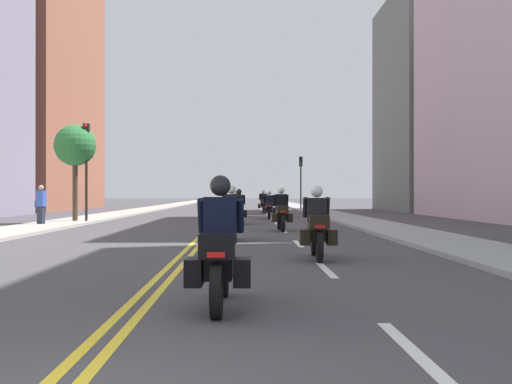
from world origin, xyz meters
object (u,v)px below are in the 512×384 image
at_px(motorcycle_2, 231,219).
at_px(motorcycle_5, 269,207).
at_px(street_tree_0, 75,146).
at_px(motorcycle_7, 263,204).
at_px(motorcycle_6, 237,205).
at_px(traffic_light_far, 301,173).
at_px(motorcycle_1, 317,229).
at_px(traffic_light_near, 86,154).
at_px(motorcycle_3, 281,213).
at_px(pedestrian_0, 41,205).
at_px(motorcycle_0, 220,255).
at_px(motorcycle_4, 239,210).

relative_size(motorcycle_2, motorcycle_5, 0.96).
height_order(motorcycle_5, street_tree_0, street_tree_0).
bearing_deg(motorcycle_7, motorcycle_6, -107.51).
distance_m(motorcycle_5, traffic_light_far, 18.29).
relative_size(motorcycle_5, motorcycle_7, 1.02).
bearing_deg(motorcycle_1, traffic_light_near, 120.69).
relative_size(motorcycle_3, traffic_light_far, 0.49).
distance_m(motorcycle_2, street_tree_0, 13.92).
bearing_deg(motorcycle_5, motorcycle_2, -95.32).
height_order(motorcycle_2, motorcycle_3, motorcycle_2).
bearing_deg(motorcycle_2, pedestrian_0, 137.18).
bearing_deg(motorcycle_3, traffic_light_near, 143.94).
height_order(motorcycle_0, motorcycle_5, motorcycle_0).
bearing_deg(motorcycle_3, motorcycle_6, 94.98).
bearing_deg(motorcycle_3, motorcycle_0, -97.70).
xyz_separation_m(motorcycle_2, motorcycle_4, (0.13, 10.32, 0.01)).
height_order(traffic_light_near, traffic_light_far, traffic_light_near).
bearing_deg(street_tree_0, traffic_light_far, 60.88).
bearing_deg(street_tree_0, motorcycle_2, -56.00).
bearing_deg(motorcycle_7, traffic_light_near, -118.53).
distance_m(motorcycle_3, traffic_light_far, 29.37).
height_order(motorcycle_0, motorcycle_7, motorcycle_7).
relative_size(motorcycle_1, traffic_light_far, 0.47).
height_order(motorcycle_0, motorcycle_4, motorcycle_0).
height_order(traffic_light_near, pedestrian_0, traffic_light_near).
xyz_separation_m(motorcycle_5, traffic_light_far, (3.36, 17.81, 2.45)).
bearing_deg(motorcycle_4, motorcycle_2, -88.77).
distance_m(motorcycle_5, traffic_light_near, 10.55).
relative_size(motorcycle_1, motorcycle_2, 1.00).
bearing_deg(traffic_light_far, motorcycle_0, -96.38).
distance_m(motorcycle_3, motorcycle_6, 16.10).
height_order(motorcycle_3, pedestrian_0, pedestrian_0).
bearing_deg(motorcycle_4, traffic_light_far, 80.11).
distance_m(motorcycle_2, motorcycle_3, 5.34).
distance_m(motorcycle_0, motorcycle_3, 16.09).
distance_m(traffic_light_far, street_tree_0, 26.15).
bearing_deg(motorcycle_3, pedestrian_0, 160.86).
height_order(motorcycle_5, traffic_light_near, traffic_light_near).
xyz_separation_m(motorcycle_4, pedestrian_0, (-8.35, -2.14, 0.25)).
bearing_deg(motorcycle_7, motorcycle_0, -91.39).
bearing_deg(traffic_light_far, motorcycle_1, -94.64).
bearing_deg(motorcycle_3, motorcycle_7, 88.45).
distance_m(motorcycle_3, motorcycle_7, 21.39).
distance_m(motorcycle_2, motorcycle_4, 10.32).
xyz_separation_m(motorcycle_6, motorcycle_7, (1.82, 5.40, 0.01)).
xyz_separation_m(motorcycle_5, pedestrian_0, (-9.98, -8.12, 0.26)).
height_order(motorcycle_5, traffic_light_far, traffic_light_far).
distance_m(motorcycle_6, traffic_light_far, 14.29).
xyz_separation_m(motorcycle_1, traffic_light_near, (-8.95, 16.35, 2.59)).
height_order(motorcycle_0, traffic_light_near, traffic_light_near).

